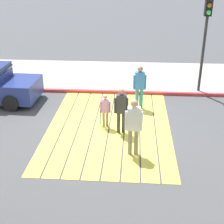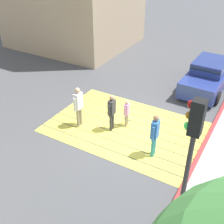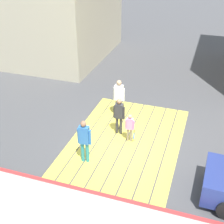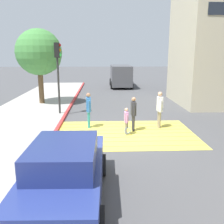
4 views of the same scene
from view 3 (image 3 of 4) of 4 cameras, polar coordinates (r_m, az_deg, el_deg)
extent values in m
plane|color=#4C4C4F|center=(12.83, 2.55, -5.29)|extent=(120.00, 120.00, 0.00)
cube|color=#EAD64C|center=(12.55, 11.07, -6.80)|extent=(6.40, 0.50, 0.01)
cube|color=#EAD64C|center=(12.60, 8.60, -6.37)|extent=(6.40, 0.50, 0.01)
cube|color=#EAD64C|center=(12.68, 6.15, -5.93)|extent=(6.40, 0.50, 0.01)
cube|color=#EAD64C|center=(12.77, 3.74, -5.49)|extent=(6.40, 0.50, 0.01)
cube|color=#EAD64C|center=(12.89, 1.37, -5.04)|extent=(6.40, 0.50, 0.01)
cube|color=#EAD64C|center=(13.03, -0.94, -4.60)|extent=(6.40, 0.50, 0.01)
cube|color=#EAD64C|center=(13.19, -3.20, -4.15)|extent=(6.40, 0.50, 0.01)
cube|color=#EAD64C|center=(13.38, -5.40, -3.72)|extent=(6.40, 0.50, 0.01)
cube|color=#BC3333|center=(10.44, -2.64, -14.91)|extent=(0.16, 40.00, 0.13)
cylinder|color=gray|center=(14.27, 0.89, 0.79)|extent=(0.13, 0.13, 0.86)
cylinder|color=gray|center=(14.22, 1.61, 0.67)|extent=(0.13, 0.13, 0.86)
cube|color=white|center=(13.87, 1.28, 3.57)|extent=(0.23, 0.38, 0.72)
sphere|color=tan|center=(13.65, 1.31, 5.41)|extent=(0.22, 0.22, 0.22)
cylinder|color=white|center=(13.96, 0.42, 3.44)|extent=(0.09, 0.09, 0.61)
cylinder|color=white|center=(13.84, 2.14, 3.17)|extent=(0.09, 0.09, 0.61)
cylinder|color=#333338|center=(13.07, 0.91, -2.45)|extent=(0.12, 0.12, 0.78)
cylinder|color=#333338|center=(13.04, 1.63, -2.56)|extent=(0.12, 0.12, 0.78)
cube|color=#333338|center=(12.68, 1.31, 0.19)|extent=(0.23, 0.35, 0.65)
sphere|color=#9E7051|center=(12.46, 1.33, 1.96)|extent=(0.20, 0.20, 0.20)
cylinder|color=#333338|center=(12.76, 0.43, 0.06)|extent=(0.08, 0.08, 0.55)
cylinder|color=#333338|center=(12.67, 2.18, -0.18)|extent=(0.08, 0.08, 0.55)
cylinder|color=teal|center=(11.60, -5.40, -7.27)|extent=(0.13, 0.13, 0.83)
cylinder|color=teal|center=(11.55, -4.54, -7.41)|extent=(0.13, 0.13, 0.83)
cube|color=#3372BF|center=(11.12, -5.14, -4.22)|extent=(0.25, 0.38, 0.70)
sphere|color=#9E7051|center=(10.86, -5.26, -2.16)|extent=(0.22, 0.22, 0.22)
cylinder|color=#3372BF|center=(11.23, -6.16, -4.36)|extent=(0.09, 0.09, 0.59)
cylinder|color=#3372BF|center=(11.11, -4.09, -4.67)|extent=(0.09, 0.09, 0.59)
cylinder|color=gray|center=(12.67, 2.93, -4.19)|extent=(0.09, 0.09, 0.59)
cylinder|color=gray|center=(12.65, 3.50, -4.27)|extent=(0.09, 0.09, 0.59)
cube|color=#D18CC6|center=(12.36, 3.28, -2.17)|extent=(0.18, 0.27, 0.49)
sphere|color=tan|center=(12.18, 3.33, -0.82)|extent=(0.15, 0.15, 0.15)
cylinder|color=#D18CC6|center=(12.41, 2.56, -2.27)|extent=(0.06, 0.06, 0.42)
cylinder|color=#D18CC6|center=(12.37, 4.00, -2.45)|extent=(0.06, 0.06, 0.42)
cylinder|color=black|center=(12.55, 4.07, -3.50)|extent=(0.03, 0.03, 0.28)
torus|color=blue|center=(12.68, 4.03, -4.41)|extent=(0.29, 0.05, 0.28)
camera|label=1|loc=(20.60, 9.19, 24.08)|focal=50.79mm
camera|label=2|loc=(12.98, -50.13, 18.81)|focal=46.15mm
camera|label=4|loc=(12.82, 56.98, -1.56)|focal=40.30mm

